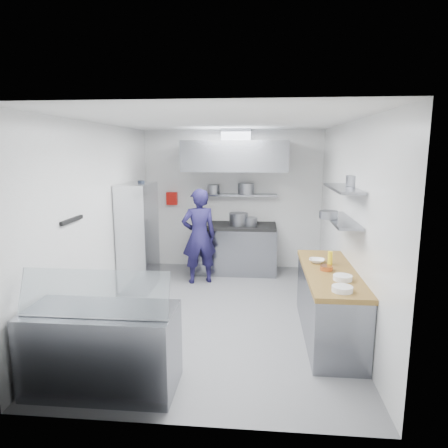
# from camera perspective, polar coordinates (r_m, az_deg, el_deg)

# --- Properties ---
(floor) EXTENTS (5.00, 5.00, 0.00)m
(floor) POSITION_cam_1_polar(r_m,az_deg,el_deg) (6.14, -0.53, -12.59)
(floor) COLOR slate
(floor) RESTS_ON ground
(ceiling) EXTENTS (5.00, 5.00, 0.00)m
(ceiling) POSITION_cam_1_polar(r_m,az_deg,el_deg) (5.66, -0.58, 14.47)
(ceiling) COLOR silver
(ceiling) RESTS_ON wall_back
(wall_back) EXTENTS (3.60, 2.80, 0.02)m
(wall_back) POSITION_cam_1_polar(r_m,az_deg,el_deg) (8.20, 1.23, 3.48)
(wall_back) COLOR white
(wall_back) RESTS_ON floor
(wall_front) EXTENTS (3.60, 2.80, 0.02)m
(wall_front) POSITION_cam_1_polar(r_m,az_deg,el_deg) (3.33, -4.96, -7.31)
(wall_front) COLOR white
(wall_front) RESTS_ON floor
(wall_left) EXTENTS (2.80, 5.00, 0.02)m
(wall_left) POSITION_cam_1_polar(r_m,az_deg,el_deg) (6.18, -17.40, 0.63)
(wall_left) COLOR white
(wall_left) RESTS_ON floor
(wall_right) EXTENTS (2.80, 5.00, 0.02)m
(wall_right) POSITION_cam_1_polar(r_m,az_deg,el_deg) (5.84, 17.32, 0.06)
(wall_right) COLOR white
(wall_right) RESTS_ON floor
(gas_range) EXTENTS (1.60, 0.80, 0.90)m
(gas_range) POSITION_cam_1_polar(r_m,az_deg,el_deg) (7.98, 1.71, -3.68)
(gas_range) COLOR gray
(gas_range) RESTS_ON floor
(cooktop) EXTENTS (1.57, 0.78, 0.06)m
(cooktop) POSITION_cam_1_polar(r_m,az_deg,el_deg) (7.87, 1.73, -0.29)
(cooktop) COLOR black
(cooktop) RESTS_ON gas_range
(stock_pot_left) EXTENTS (0.26, 0.26, 0.20)m
(stock_pot_left) POSITION_cam_1_polar(r_m,az_deg,el_deg) (7.81, -2.73, 0.58)
(stock_pot_left) COLOR slate
(stock_pot_left) RESTS_ON cooktop
(stock_pot_mid) EXTENTS (0.37, 0.37, 0.24)m
(stock_pot_mid) POSITION_cam_1_polar(r_m,az_deg,el_deg) (7.79, 2.09, 0.72)
(stock_pot_mid) COLOR slate
(stock_pot_mid) RESTS_ON cooktop
(stock_pot_right) EXTENTS (0.26, 0.26, 0.16)m
(stock_pot_right) POSITION_cam_1_polar(r_m,az_deg,el_deg) (7.76, 3.81, 0.35)
(stock_pot_right) COLOR slate
(stock_pot_right) RESTS_ON cooktop
(over_range_shelf) EXTENTS (1.60, 0.30, 0.04)m
(over_range_shelf) POSITION_cam_1_polar(r_m,az_deg,el_deg) (8.02, 1.86, 4.18)
(over_range_shelf) COLOR gray
(over_range_shelf) RESTS_ON wall_back
(shelf_pot_a) EXTENTS (0.24, 0.24, 0.18)m
(shelf_pot_a) POSITION_cam_1_polar(r_m,az_deg,el_deg) (8.04, -1.51, 4.98)
(shelf_pot_a) COLOR slate
(shelf_pot_a) RESTS_ON over_range_shelf
(shelf_pot_b) EXTENTS (0.32, 0.32, 0.22)m
(shelf_pot_b) POSITION_cam_1_polar(r_m,az_deg,el_deg) (7.92, 3.18, 5.03)
(shelf_pot_b) COLOR slate
(shelf_pot_b) RESTS_ON over_range_shelf
(extractor_hood) EXTENTS (1.90, 1.15, 0.55)m
(extractor_hood) POSITION_cam_1_polar(r_m,az_deg,el_deg) (7.55, 1.71, 9.71)
(extractor_hood) COLOR gray
(extractor_hood) RESTS_ON wall_back
(hood_duct) EXTENTS (0.55, 0.55, 0.24)m
(hood_duct) POSITION_cam_1_polar(r_m,az_deg,el_deg) (7.78, 1.83, 12.54)
(hood_duct) COLOR slate
(hood_duct) RESTS_ON extractor_hood
(red_firebox) EXTENTS (0.22, 0.10, 0.26)m
(red_firebox) POSITION_cam_1_polar(r_m,az_deg,el_deg) (8.32, -7.44, 3.63)
(red_firebox) COLOR #AF130E
(red_firebox) RESTS_ON wall_back
(chef) EXTENTS (0.74, 0.61, 1.74)m
(chef) POSITION_cam_1_polar(r_m,az_deg,el_deg) (7.25, -3.58, -1.75)
(chef) COLOR #18143C
(chef) RESTS_ON floor
(wire_rack) EXTENTS (0.50, 0.90, 1.85)m
(wire_rack) POSITION_cam_1_polar(r_m,az_deg,el_deg) (7.08, -12.14, -1.81)
(wire_rack) COLOR silver
(wire_rack) RESTS_ON floor
(rack_bin_a) EXTENTS (0.16, 0.20, 0.18)m
(rack_bin_a) POSITION_cam_1_polar(r_m,az_deg,el_deg) (7.02, -12.33, -2.97)
(rack_bin_a) COLOR white
(rack_bin_a) RESTS_ON wire_rack
(rack_bin_b) EXTENTS (0.14, 0.18, 0.16)m
(rack_bin_b) POSITION_cam_1_polar(r_m,az_deg,el_deg) (7.30, -11.55, 1.58)
(rack_bin_b) COLOR yellow
(rack_bin_b) RESTS_ON wire_rack
(rack_jar) EXTENTS (0.12, 0.12, 0.18)m
(rack_jar) POSITION_cam_1_polar(r_m,az_deg,el_deg) (7.06, -11.72, 5.36)
(rack_jar) COLOR black
(rack_jar) RESTS_ON wire_rack
(knife_strip) EXTENTS (0.04, 0.55, 0.05)m
(knife_strip) POSITION_cam_1_polar(r_m,az_deg,el_deg) (5.34, -20.91, 0.52)
(knife_strip) COLOR black
(knife_strip) RESTS_ON wall_left
(prep_counter_base) EXTENTS (0.62, 2.00, 0.84)m
(prep_counter_base) POSITION_cam_1_polar(r_m,az_deg,el_deg) (5.47, 14.70, -11.19)
(prep_counter_base) COLOR gray
(prep_counter_base) RESTS_ON floor
(prep_counter_top) EXTENTS (0.65, 2.04, 0.06)m
(prep_counter_top) POSITION_cam_1_polar(r_m,az_deg,el_deg) (5.33, 14.93, -6.68)
(prep_counter_top) COLOR brown
(prep_counter_top) RESTS_ON prep_counter_base
(plate_stack_a) EXTENTS (0.23, 0.23, 0.06)m
(plate_stack_a) POSITION_cam_1_polar(r_m,az_deg,el_deg) (4.57, 16.54, -8.87)
(plate_stack_a) COLOR white
(plate_stack_a) RESTS_ON prep_counter_top
(plate_stack_b) EXTENTS (0.22, 0.22, 0.06)m
(plate_stack_b) POSITION_cam_1_polar(r_m,az_deg,el_deg) (4.95, 16.58, -7.37)
(plate_stack_b) COLOR white
(plate_stack_b) RESTS_ON prep_counter_top
(copper_pan) EXTENTS (0.16, 0.16, 0.06)m
(copper_pan) POSITION_cam_1_polar(r_m,az_deg,el_deg) (5.29, 14.43, -6.11)
(copper_pan) COLOR #C56737
(copper_pan) RESTS_ON prep_counter_top
(squeeze_bottle) EXTENTS (0.06, 0.06, 0.18)m
(squeeze_bottle) POSITION_cam_1_polar(r_m,az_deg,el_deg) (5.55, 14.93, -4.70)
(squeeze_bottle) COLOR yellow
(squeeze_bottle) RESTS_ON prep_counter_top
(mixing_bowl) EXTENTS (0.24, 0.24, 0.05)m
(mixing_bowl) POSITION_cam_1_polar(r_m,az_deg,el_deg) (5.61, 13.11, -5.13)
(mixing_bowl) COLOR white
(mixing_bowl) RESTS_ON prep_counter_top
(wall_shelf_lower) EXTENTS (0.30, 1.30, 0.04)m
(wall_shelf_lower) POSITION_cam_1_polar(r_m,az_deg,el_deg) (5.50, 16.38, 0.54)
(wall_shelf_lower) COLOR gray
(wall_shelf_lower) RESTS_ON wall_right
(wall_shelf_upper) EXTENTS (0.30, 1.30, 0.04)m
(wall_shelf_upper) POSITION_cam_1_polar(r_m,az_deg,el_deg) (5.44, 16.61, 4.90)
(wall_shelf_upper) COLOR gray
(wall_shelf_upper) RESTS_ON wall_right
(shelf_pot_c) EXTENTS (0.24, 0.24, 0.10)m
(shelf_pot_c) POSITION_cam_1_polar(r_m,az_deg,el_deg) (5.46, 14.70, 1.30)
(shelf_pot_c) COLOR slate
(shelf_pot_c) RESTS_ON wall_shelf_lower
(shelf_pot_d) EXTENTS (0.23, 0.23, 0.14)m
(shelf_pot_d) POSITION_cam_1_polar(r_m,az_deg,el_deg) (5.60, 18.17, 5.89)
(shelf_pot_d) COLOR slate
(shelf_pot_d) RESTS_ON wall_shelf_upper
(display_case) EXTENTS (1.50, 0.70, 0.85)m
(display_case) POSITION_cam_1_polar(r_m,az_deg,el_deg) (4.42, -16.97, -16.73)
(display_case) COLOR gray
(display_case) RESTS_ON floor
(display_glass) EXTENTS (1.47, 0.19, 0.42)m
(display_glass) POSITION_cam_1_polar(r_m,az_deg,el_deg) (4.06, -18.11, -9.36)
(display_glass) COLOR silver
(display_glass) RESTS_ON display_case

